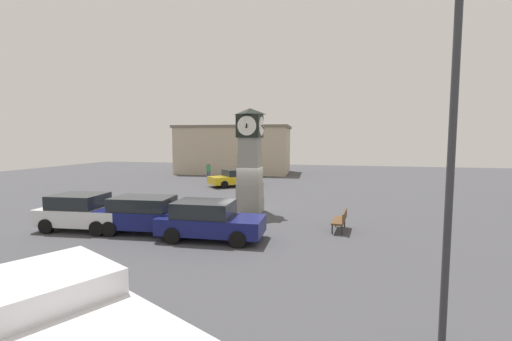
{
  "coord_description": "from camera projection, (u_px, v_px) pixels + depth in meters",
  "views": [
    {
      "loc": [
        4.99,
        -18.26,
        4.01
      ],
      "look_at": [
        0.11,
        1.93,
        2.13
      ],
      "focal_mm": 24.0,
      "sensor_mm": 36.0,
      "label": 1
    }
  ],
  "objects": [
    {
      "name": "car_near_tower",
      "position": [
        149.0,
        214.0,
        14.76
      ],
      "size": [
        4.7,
        2.18,
        1.55
      ],
      "color": "navy",
      "rests_on": "ground_plane"
    },
    {
      "name": "bollard_near_tower",
      "position": [
        206.0,
        211.0,
        16.51
      ],
      "size": [
        0.22,
        0.22,
        1.11
      ],
      "color": "brown",
      "rests_on": "ground_plane"
    },
    {
      "name": "car_by_building",
      "position": [
        209.0,
        220.0,
        13.76
      ],
      "size": [
        4.25,
        2.11,
        1.55
      ],
      "color": "navy",
      "rests_on": "ground_plane"
    },
    {
      "name": "bollard_mid_row",
      "position": [
        235.0,
        215.0,
        15.62
      ],
      "size": [
        0.21,
        0.21,
        1.12
      ],
      "color": "maroon",
      "rests_on": "ground_plane"
    },
    {
      "name": "clock_tower",
      "position": [
        250.0,
        161.0,
        18.71
      ],
      "size": [
        1.6,
        1.71,
        5.71
      ],
      "color": "gray",
      "rests_on": "ground_plane"
    },
    {
      "name": "car_navy_sedan",
      "position": [
        84.0,
        211.0,
        15.32
      ],
      "size": [
        3.98,
        2.33,
        1.58
      ],
      "color": "silver",
      "rests_on": "ground_plane"
    },
    {
      "name": "warehouse_blue_far",
      "position": [
        235.0,
        149.0,
        41.41
      ],
      "size": [
        13.78,
        8.15,
        5.66
      ],
      "color": "#B7A88E",
      "rests_on": "ground_plane"
    },
    {
      "name": "bench",
      "position": [
        341.0,
        219.0,
        15.04
      ],
      "size": [
        0.69,
        1.65,
        0.9
      ],
      "color": "brown",
      "rests_on": "ground_plane"
    },
    {
      "name": "car_far_lot",
      "position": [
        236.0,
        178.0,
        29.54
      ],
      "size": [
        4.48,
        4.29,
        1.44
      ],
      "color": "gold",
      "rests_on": "ground_plane"
    },
    {
      "name": "ground_plane",
      "position": [
        246.0,
        211.0,
        19.2
      ],
      "size": [
        73.04,
        73.04,
        0.0
      ],
      "primitive_type": "plane",
      "color": "#424247"
    },
    {
      "name": "street_lamp_far_side",
      "position": [
        452.0,
        143.0,
        6.36
      ],
      "size": [
        0.5,
        0.24,
        6.91
      ],
      "color": "#333338",
      "rests_on": "ground_plane"
    },
    {
      "name": "pedestrian_near_bench",
      "position": [
        208.0,
        170.0,
        33.9
      ],
      "size": [
        0.44,
        0.31,
        1.75
      ],
      "color": "#264CA5",
      "rests_on": "ground_plane"
    }
  ]
}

